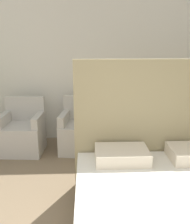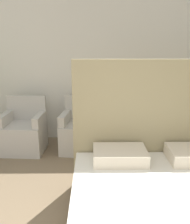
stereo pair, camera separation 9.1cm
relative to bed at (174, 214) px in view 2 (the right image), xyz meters
The scene contains 4 objects.
wall_back 3.00m from the bed, 112.84° to the left, with size 10.00×0.06×2.90m.
bed is the anchor object (origin of this frame).
armchair_near_window_left 2.68m from the bed, 133.07° to the left, with size 0.69×0.60×0.87m.
armchair_near_window_right 2.14m from the bed, 114.24° to the left, with size 0.72×0.65×0.87m.
Camera 2 is at (0.36, -0.60, 1.76)m, focal length 40.00 mm.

